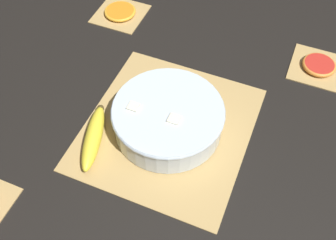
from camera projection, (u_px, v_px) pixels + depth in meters
name	position (u px, v px, depth m)	size (l,w,h in m)	color
ground_plane	(168.00, 128.00, 0.94)	(6.00, 6.00, 0.00)	black
bamboo_mat_center	(168.00, 128.00, 0.94)	(0.41, 0.38, 0.01)	tan
coaster_mat_near_right	(318.00, 67.00, 1.06)	(0.14, 0.14, 0.01)	tan
coaster_mat_far_right	(120.00, 14.00, 1.20)	(0.14, 0.14, 0.01)	tan
fruit_salad_bowl	(168.00, 117.00, 0.91)	(0.26, 0.26, 0.08)	silver
whole_banana	(94.00, 137.00, 0.90)	(0.18, 0.09, 0.04)	yellow
orange_slice_whole	(120.00, 11.00, 1.19)	(0.10, 0.10, 0.01)	orange
grapefruit_slice	(319.00, 65.00, 1.05)	(0.09, 0.09, 0.01)	red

